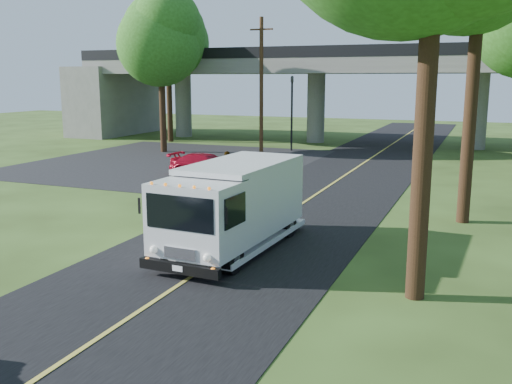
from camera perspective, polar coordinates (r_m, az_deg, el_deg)
The scene contains 12 objects.
ground at distance 14.78m, azimuth -6.87°, elevation -8.75°, with size 120.00×120.00×0.00m, color #2D3F16.
road at distance 23.67m, azimuth 4.91°, elevation -1.02°, with size 7.00×90.00×0.02m, color black.
parking_lot at distance 35.34m, azimuth -8.38°, elevation 2.99°, with size 16.00×18.00×0.01m, color black.
lane_line at distance 23.67m, azimuth 4.91°, elevation -0.97°, with size 0.12×90.00×0.01m, color gold.
overpass at distance 44.63m, azimuth 13.60°, elevation 10.38°, with size 54.00×10.00×7.30m.
traffic_signal at distance 40.24m, azimuth 3.61°, elevation 8.66°, with size 0.18×0.22×5.20m.
utility_pole at distance 38.84m, azimuth 0.54°, elevation 10.65°, with size 1.60×0.26×9.00m.
tree_left_lot at distance 39.81m, azimuth -9.42°, elevation 15.28°, with size 5.60×5.50×10.50m.
tree_left_far at distance 46.46m, azimuth -8.69°, elevation 14.16°, with size 5.26×5.16×9.89m.
step_van at distance 16.82m, azimuth -2.25°, elevation -1.19°, with size 2.58×6.29×2.60m.
red_sedan at distance 29.86m, azimuth -4.93°, elevation 2.69°, with size 1.66×4.08×1.18m, color maroon.
pedestrian at distance 27.62m, azimuth -2.89°, elevation 2.46°, with size 0.59×0.38×1.61m, color gray.
Camera 1 is at (6.81, -12.10, 5.05)m, focal length 40.00 mm.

